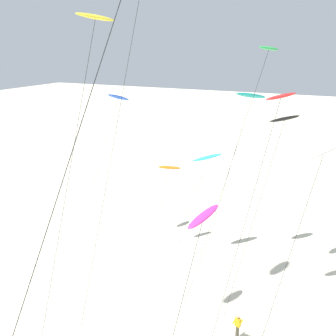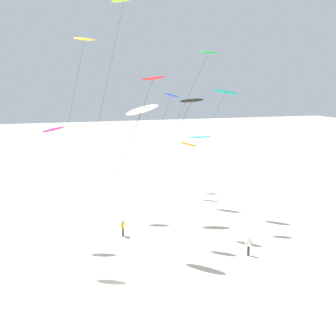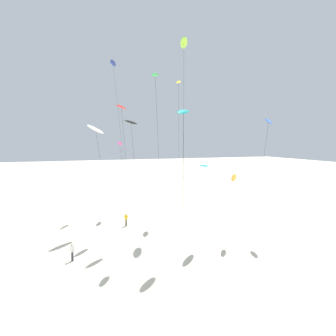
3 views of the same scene
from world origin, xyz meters
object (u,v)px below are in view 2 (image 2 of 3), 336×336
kite_orange (188,144)px  kite_magenta (53,131)px  kite_red (152,81)px  kite_black (191,102)px  kite_teal (225,93)px  kite_blue (171,97)px  kite_lime (124,1)px  kite_yellow (84,42)px  kite_flyer_middle (249,246)px  kite_cyan (199,138)px  kite_green (207,56)px  kite_flyer_nearest (123,228)px  kite_white (141,111)px

kite_orange → kite_magenta: 18.65m
kite_red → kite_black: bearing=3.9°
kite_teal → kite_blue: kite_teal is taller
kite_lime → kite_yellow: bearing=166.7°
kite_blue → kite_magenta: (-15.27, -13.82, -2.57)m
kite_red → kite_flyer_middle: bearing=-41.8°
kite_blue → kite_cyan: bearing=-84.9°
kite_green → kite_flyer_middle: 18.23m
kite_cyan → kite_flyer_middle: bearing=-92.9°
kite_yellow → kite_flyer_middle: size_ratio=11.64×
kite_green → kite_magenta: bearing=-176.9°
kite_cyan → kite_blue: (-0.73, 8.26, 4.59)m
kite_lime → kite_green: kite_lime is taller
kite_teal → kite_blue: 11.54m
kite_flyer_nearest → kite_teal: bearing=14.0°
kite_teal → kite_black: 6.52m
kite_red → kite_cyan: bearing=43.0°
kite_red → kite_yellow: bearing=118.9°
kite_blue → kite_magenta: 20.76m
kite_teal → kite_flyer_middle: 16.34m
kite_yellow → kite_blue: bearing=27.7°
kite_teal → kite_green: size_ratio=0.80×
kite_flyer_nearest → kite_green: bearing=7.9°
kite_yellow → kite_magenta: kite_yellow is taller
kite_cyan → kite_black: 8.82m
kite_lime → kite_black: 13.51m
kite_lime → kite_black: (4.56, -7.82, -10.03)m
kite_yellow → kite_teal: bearing=-20.0°
kite_yellow → kite_cyan: (12.47, -2.10, -10.42)m
kite_black → kite_flyer_middle: (3.05, -6.34, -11.92)m
kite_cyan → kite_green: (-1.38, -4.77, 8.69)m
kite_yellow → kite_flyer_middle: bearing=-52.1°
kite_yellow → kite_blue: size_ratio=1.42×
kite_black → kite_magenta: kite_black is taller
kite_teal → kite_flyer_nearest: 17.67m
kite_lime → kite_cyan: bearing=-7.6°
kite_teal → kite_magenta: size_ratio=1.29×
kite_cyan → kite_teal: size_ratio=0.62×
kite_red → kite_lime: kite_lime is taller
kite_red → kite_blue: 16.72m
kite_magenta → kite_flyer_nearest: kite_magenta is taller
kite_flyer_nearest → kite_yellow: bearing=105.0°
kite_orange → kite_magenta: (-15.94, -9.08, 3.37)m
kite_red → kite_white: size_ratio=1.16×
kite_blue → kite_flyer_nearest: kite_blue is taller
kite_yellow → kite_lime: 5.87m
kite_flyer_middle → kite_yellow: bearing=127.9°
kite_flyer_nearest → kite_black: bearing=-6.1°
kite_yellow → kite_orange: kite_yellow is taller
kite_cyan → kite_white: kite_white is taller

